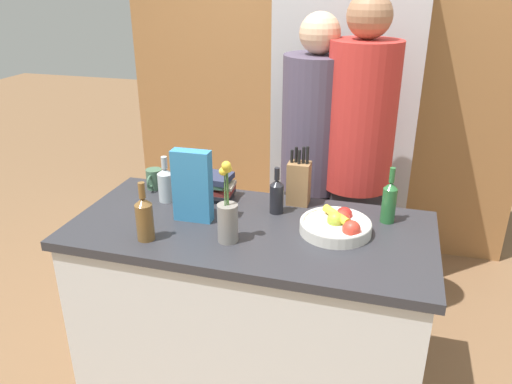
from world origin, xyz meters
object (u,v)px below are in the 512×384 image
refrigerator (345,130)px  bottle_vinegar (166,184)px  knife_block (299,182)px  coffee_mug (154,179)px  bottle_wine (144,217)px  person_in_blue (357,157)px  fruit_bowl (337,225)px  cereal_box (192,186)px  bottle_water (389,201)px  flower_vase (228,216)px  bottle_oil (277,195)px  book_stack (213,186)px  person_at_sink (314,161)px

refrigerator → bottle_vinegar: size_ratio=8.76×
knife_block → coffee_mug: knife_block is taller
bottle_wine → person_in_blue: size_ratio=0.14×
fruit_bowl → bottle_wine: 0.78m
fruit_bowl → cereal_box: bearing=-175.1°
refrigerator → bottle_water: bearing=-74.2°
flower_vase → bottle_oil: bearing=68.0°
bottle_vinegar → person_in_blue: 0.96m
person_in_blue → coffee_mug: bearing=-174.8°
book_stack → bottle_vinegar: (-0.20, -0.09, 0.03)m
cereal_box → bottle_wine: size_ratio=1.28×
flower_vase → bottle_vinegar: flower_vase is taller
person_at_sink → person_in_blue: size_ratio=0.95×
cereal_box → book_stack: size_ratio=1.50×
flower_vase → book_stack: size_ratio=1.62×
coffee_mug → person_at_sink: bearing=28.6°
fruit_bowl → bottle_oil: size_ratio=1.38×
refrigerator → fruit_bowl: (0.11, -1.25, -0.04)m
cereal_box → bottle_vinegar: cereal_box is taller
cereal_box → refrigerator: bearing=69.0°
bottle_oil → bottle_water: 0.48m
knife_block → person_in_blue: (0.23, 0.34, 0.03)m
coffee_mug → bottle_oil: bottle_oil is taller
knife_block → flower_vase: size_ratio=0.83×
bottle_oil → bottle_wine: 0.59m
cereal_box → bottle_oil: (0.33, 0.17, -0.07)m
bottle_vinegar → person_at_sink: 0.80m
bottle_oil → person_at_sink: 0.51m
bottle_vinegar → person_in_blue: person_in_blue is taller
book_stack → person_in_blue: 0.75m
refrigerator → knife_block: 1.02m
flower_vase → person_in_blue: bearing=60.7°
bottle_wine → person_in_blue: person_in_blue is taller
cereal_box → coffee_mug: 0.43m
knife_block → coffee_mug: size_ratio=2.37×
cereal_box → bottle_wine: bearing=-118.4°
coffee_mug → person_in_blue: bearing=20.6°
knife_block → bottle_vinegar: 0.62m
knife_block → person_at_sink: person_at_sink is taller
flower_vase → person_at_sink: bearing=75.8°
cereal_box → bottle_vinegar: bearing=142.9°
book_stack → person_in_blue: (0.63, 0.39, 0.07)m
refrigerator → knife_block: size_ratio=6.80×
bottle_water → fruit_bowl: bearing=-141.3°
bottle_vinegar → cereal_box: bearing=-37.1°
knife_block → book_stack: bearing=-172.6°
flower_vase → fruit_bowl: bearing=25.1°
bottle_oil → person_in_blue: 0.56m
refrigerator → fruit_bowl: size_ratio=6.51×
flower_vase → bottle_wine: (-0.32, -0.08, -0.01)m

